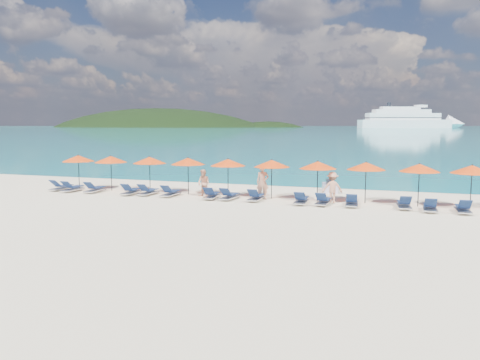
% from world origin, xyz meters
% --- Properties ---
extents(ground, '(1400.00, 1400.00, 0.00)m').
position_xyz_m(ground, '(0.00, 0.00, 0.00)').
color(ground, beige).
extents(sea, '(1600.00, 1300.00, 0.01)m').
position_xyz_m(sea, '(0.00, 660.00, 0.01)').
color(sea, '#1FA9B2').
rests_on(sea, ground).
extents(headland_main, '(374.00, 242.00, 126.50)m').
position_xyz_m(headland_main, '(-300.00, 540.00, -38.00)').
color(headland_main, black).
rests_on(headland_main, ground).
extents(headland_small, '(162.00, 126.00, 85.50)m').
position_xyz_m(headland_small, '(-150.00, 560.00, -35.00)').
color(headland_small, black).
rests_on(headland_small, ground).
extents(cruise_ship, '(112.04, 60.71, 31.71)m').
position_xyz_m(cruise_ship, '(23.12, 505.55, 8.25)').
color(cruise_ship, white).
rests_on(cruise_ship, ground).
extents(jetski, '(1.27, 2.23, 0.75)m').
position_xyz_m(jetski, '(4.20, 8.29, 0.31)').
color(jetski, silver).
rests_on(jetski, ground).
extents(beachgoer_a, '(0.84, 0.72, 1.95)m').
position_xyz_m(beachgoer_a, '(0.95, 4.19, 0.98)').
color(beachgoer_a, tan).
rests_on(beachgoer_a, ground).
extents(beachgoer_b, '(0.90, 0.69, 1.62)m').
position_xyz_m(beachgoer_b, '(-2.55, 3.90, 0.81)').
color(beachgoer_b, tan).
rests_on(beachgoer_b, ground).
extents(beachgoer_c, '(1.18, 0.77, 1.69)m').
position_xyz_m(beachgoer_c, '(4.88, 4.16, 0.84)').
color(beachgoer_c, tan).
rests_on(beachgoer_c, ground).
extents(umbrella_0, '(2.10, 2.10, 2.28)m').
position_xyz_m(umbrella_0, '(-11.69, 4.44, 2.02)').
color(umbrella_0, black).
rests_on(umbrella_0, ground).
extents(umbrella_1, '(2.10, 2.10, 2.28)m').
position_xyz_m(umbrella_1, '(-9.23, 4.48, 2.02)').
color(umbrella_1, black).
rests_on(umbrella_1, ground).
extents(umbrella_2, '(2.10, 2.10, 2.28)m').
position_xyz_m(umbrella_2, '(-6.48, 4.57, 2.02)').
color(umbrella_2, black).
rests_on(umbrella_2, ground).
extents(umbrella_3, '(2.10, 2.10, 2.28)m').
position_xyz_m(umbrella_3, '(-3.87, 4.60, 2.02)').
color(umbrella_3, black).
rests_on(umbrella_3, ground).
extents(umbrella_4, '(2.10, 2.10, 2.28)m').
position_xyz_m(umbrella_4, '(-1.25, 4.49, 2.02)').
color(umbrella_4, black).
rests_on(umbrella_4, ground).
extents(umbrella_5, '(2.10, 2.10, 2.28)m').
position_xyz_m(umbrella_5, '(1.36, 4.61, 2.02)').
color(umbrella_5, black).
rests_on(umbrella_5, ground).
extents(umbrella_6, '(2.10, 2.10, 2.28)m').
position_xyz_m(umbrella_6, '(4.03, 4.43, 2.02)').
color(umbrella_6, black).
rests_on(umbrella_6, ground).
extents(umbrella_7, '(2.10, 2.10, 2.28)m').
position_xyz_m(umbrella_7, '(6.58, 4.67, 2.02)').
color(umbrella_7, black).
rests_on(umbrella_7, ground).
extents(umbrella_8, '(2.10, 2.10, 2.28)m').
position_xyz_m(umbrella_8, '(9.25, 4.50, 2.02)').
color(umbrella_8, black).
rests_on(umbrella_8, ground).
extents(umbrella_9, '(2.10, 2.10, 2.28)m').
position_xyz_m(umbrella_9, '(11.70, 4.44, 2.02)').
color(umbrella_9, black).
rests_on(umbrella_9, ground).
extents(lounger_0, '(0.78, 1.75, 0.66)m').
position_xyz_m(lounger_0, '(-12.27, 3.42, 0.24)').
color(lounger_0, silver).
rests_on(lounger_0, ground).
extents(lounger_1, '(0.64, 1.71, 0.66)m').
position_xyz_m(lounger_1, '(-11.25, 3.18, 0.24)').
color(lounger_1, silver).
rests_on(lounger_1, ground).
extents(lounger_2, '(0.70, 1.73, 0.66)m').
position_xyz_m(lounger_2, '(-9.69, 3.32, 0.24)').
color(lounger_2, silver).
rests_on(lounger_2, ground).
extents(lounger_3, '(0.70, 1.73, 0.66)m').
position_xyz_m(lounger_3, '(-7.05, 3.24, 0.24)').
color(lounger_3, silver).
rests_on(lounger_3, ground).
extents(lounger_4, '(0.67, 1.72, 0.66)m').
position_xyz_m(lounger_4, '(-5.98, 3.41, 0.24)').
color(lounger_4, silver).
rests_on(lounger_4, ground).
extents(lounger_5, '(0.64, 1.71, 0.66)m').
position_xyz_m(lounger_5, '(-4.46, 3.39, 0.24)').
color(lounger_5, silver).
rests_on(lounger_5, ground).
extents(lounger_6, '(0.79, 1.75, 0.66)m').
position_xyz_m(lounger_6, '(-1.83, 3.31, 0.24)').
color(lounger_6, silver).
rests_on(lounger_6, ground).
extents(lounger_7, '(0.76, 1.75, 0.66)m').
position_xyz_m(lounger_7, '(-0.75, 3.35, 0.24)').
color(lounger_7, silver).
rests_on(lounger_7, ground).
extents(lounger_8, '(0.62, 1.70, 0.66)m').
position_xyz_m(lounger_8, '(0.78, 3.44, 0.24)').
color(lounger_8, silver).
rests_on(lounger_8, ground).
extents(lounger_9, '(0.69, 1.72, 0.66)m').
position_xyz_m(lounger_9, '(3.38, 3.21, 0.24)').
color(lounger_9, silver).
rests_on(lounger_9, ground).
extents(lounger_10, '(0.73, 1.74, 0.66)m').
position_xyz_m(lounger_10, '(4.54, 3.29, 0.24)').
color(lounger_10, silver).
rests_on(lounger_10, ground).
extents(lounger_11, '(0.75, 1.74, 0.66)m').
position_xyz_m(lounger_11, '(5.99, 3.36, 0.24)').
color(lounger_11, silver).
rests_on(lounger_11, ground).
extents(lounger_12, '(0.78, 1.75, 0.66)m').
position_xyz_m(lounger_12, '(8.56, 3.54, 0.24)').
color(lounger_12, silver).
rests_on(lounger_12, ground).
extents(lounger_13, '(0.65, 1.71, 0.66)m').
position_xyz_m(lounger_13, '(9.75, 3.14, 0.24)').
color(lounger_13, silver).
rests_on(lounger_13, ground).
extents(lounger_14, '(0.67, 1.72, 0.66)m').
position_xyz_m(lounger_14, '(11.23, 3.20, 0.24)').
color(lounger_14, silver).
rests_on(lounger_14, ground).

